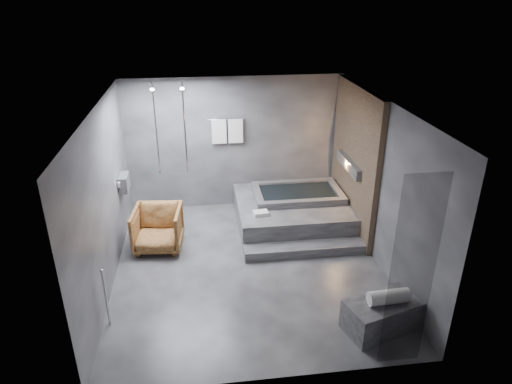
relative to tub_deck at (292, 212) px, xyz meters
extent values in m
plane|color=#2D2D2F|center=(-1.05, -1.45, -0.25)|extent=(5.00, 5.00, 0.00)
cube|color=#4B4B4D|center=(-1.05, -1.45, 2.55)|extent=(4.50, 5.00, 0.04)
cube|color=#37373C|center=(-1.05, 1.05, 1.15)|extent=(4.50, 0.04, 2.80)
cube|color=#37373C|center=(-1.05, -3.95, 1.15)|extent=(4.50, 0.04, 2.80)
cube|color=#37373C|center=(-3.30, -1.45, 1.15)|extent=(0.04, 5.00, 2.80)
cube|color=#37373C|center=(1.20, -1.45, 1.15)|extent=(0.04, 5.00, 2.80)
cube|color=#9F7E5D|center=(1.14, -0.20, 1.15)|extent=(0.10, 2.40, 2.78)
cube|color=#FF9938|center=(1.06, -0.20, 1.05)|extent=(0.14, 1.20, 0.20)
cube|color=gray|center=(-3.21, -0.05, 0.85)|extent=(0.16, 0.42, 0.30)
imported|color=beige|center=(-3.20, -0.15, 0.80)|extent=(0.08, 0.08, 0.21)
imported|color=beige|center=(-3.20, 0.05, 0.78)|extent=(0.07, 0.07, 0.15)
cylinder|color=silver|center=(-2.05, 0.60, 1.65)|extent=(0.04, 0.04, 1.80)
cylinder|color=silver|center=(-2.60, 0.60, 1.65)|extent=(0.04, 0.04, 1.80)
cylinder|color=silver|center=(-1.20, 0.99, 1.70)|extent=(0.75, 0.02, 0.02)
cube|color=white|center=(-1.37, 0.97, 1.45)|extent=(0.30, 0.06, 0.50)
cube|color=white|center=(-1.03, 0.97, 1.45)|extent=(0.30, 0.06, 0.50)
cylinder|color=silver|center=(-3.20, -2.65, 0.20)|extent=(0.04, 0.04, 0.90)
cube|color=black|center=(0.60, -3.90, 1.10)|extent=(0.55, 0.01, 2.60)
cube|color=#323234|center=(0.00, 0.00, 0.00)|extent=(2.20, 2.00, 0.50)
cube|color=#323234|center=(0.00, -1.18, -0.16)|extent=(2.20, 0.36, 0.18)
cube|color=#323235|center=(0.62, -3.24, -0.02)|extent=(1.14, 0.83, 0.46)
imported|color=#4D2C13|center=(-2.62, -0.62, 0.15)|extent=(0.93, 0.95, 0.79)
cylinder|color=silver|center=(0.67, -3.28, 0.31)|extent=(0.58, 0.23, 0.21)
cube|color=silver|center=(-0.71, -0.53, 0.29)|extent=(0.29, 0.23, 0.07)
camera|label=1|loc=(-1.78, -8.07, 4.21)|focal=32.00mm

